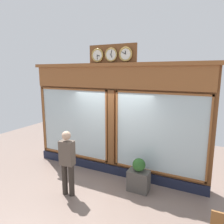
{
  "coord_description": "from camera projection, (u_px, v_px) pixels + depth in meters",
  "views": [
    {
      "loc": [
        -2.72,
        5.43,
        3.11
      ],
      "look_at": [
        0.0,
        0.0,
        1.95
      ],
      "focal_mm": 33.67,
      "sensor_mm": 36.0,
      "label": 1
    }
  ],
  "objects": [
    {
      "name": "planter_box",
      "position": [
        139.0,
        181.0,
        5.55
      ],
      "size": [
        0.56,
        0.36,
        0.56
      ],
      "primitive_type": "cube",
      "color": "#4C4742",
      "rests_on": "ground_plane"
    },
    {
      "name": "pedestrian",
      "position": [
        67.0,
        160.0,
        5.25
      ],
      "size": [
        0.38,
        0.25,
        1.69
      ],
      "color": "#312A24",
      "rests_on": "ground_plane"
    },
    {
      "name": "shop_facade",
      "position": [
        114.0,
        119.0,
        6.34
      ],
      "size": [
        5.67,
        0.42,
        3.87
      ],
      "color": "brown",
      "rests_on": "ground_plane"
    },
    {
      "name": "planter_shrub",
      "position": [
        139.0,
        165.0,
        5.47
      ],
      "size": [
        0.34,
        0.34,
        0.34
      ],
      "primitive_type": "sphere",
      "color": "#285623",
      "rests_on": "planter_box"
    }
  ]
}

